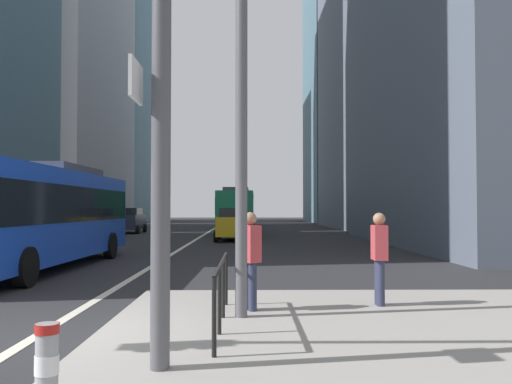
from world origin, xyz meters
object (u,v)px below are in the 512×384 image
city_bus_blue_oncoming (40,211)px  car_receding_near (233,224)px  car_oncoming_mid (130,220)px  pedestrian_walking (250,256)px  bollard_left (47,371)px  street_lamp_post (242,9)px  city_bus_red_distant (240,209)px  city_bus_red_receding (237,209)px  pedestrian_waiting (379,254)px

city_bus_blue_oncoming → car_receding_near: (5.64, 14.86, -0.85)m
car_oncoming_mid → pedestrian_walking: (9.21, -32.30, 0.12)m
car_receding_near → bollard_left: car_receding_near is taller
street_lamp_post → car_oncoming_mid: bearing=105.4°
bollard_left → city_bus_red_distant: bearing=89.3°
car_oncoming_mid → street_lamp_post: (9.07, -32.88, 4.29)m
city_bus_red_distant → pedestrian_walking: bearing=-88.8°
car_receding_near → street_lamp_post: (0.81, -23.00, 4.29)m
street_lamp_post → city_bus_red_distant: bearing=91.0°
city_bus_red_receding → car_oncoming_mid: bearing=174.8°
street_lamp_post → city_bus_blue_oncoming: bearing=128.4°
street_lamp_post → bollard_left: 6.68m
city_bus_red_distant → street_lamp_post: bearing=-89.0°
city_bus_red_distant → car_receding_near: bearing=-89.9°
city_bus_blue_oncoming → car_oncoming_mid: city_bus_blue_oncoming is taller
street_lamp_post → car_receding_near: bearing=92.0°
city_bus_red_distant → pedestrian_waiting: (3.39, -48.55, -0.74)m
city_bus_red_distant → car_receding_near: 26.59m
car_oncoming_mid → car_receding_near: bearing=-50.1°
pedestrian_waiting → pedestrian_walking: size_ratio=0.99×
car_oncoming_mid → car_receding_near: (8.26, -9.87, -0.00)m
car_oncoming_mid → pedestrian_walking: car_oncoming_mid is taller
city_bus_red_distant → car_receding_near: size_ratio=2.61×
city_bus_red_distant → street_lamp_post: size_ratio=1.41×
city_bus_red_distant → bollard_left: (-0.67, -54.14, -1.20)m
city_bus_red_distant → street_lamp_post: street_lamp_post is taller
city_bus_red_distant → city_bus_red_receding: bearing=-89.7°
bollard_left → pedestrian_walking: 5.41m
city_bus_red_receding → car_receding_near: city_bus_red_receding is taller
city_bus_blue_oncoming → street_lamp_post: (6.46, -8.15, 3.45)m
street_lamp_post → bollard_left: street_lamp_post is taller
city_bus_red_distant → pedestrian_waiting: 48.68m
street_lamp_post → pedestrian_walking: street_lamp_post is taller
city_bus_blue_oncoming → city_bus_red_distant: same height
bollard_left → pedestrian_waiting: pedestrian_waiting is taller
city_bus_red_receding → car_oncoming_mid: size_ratio=2.58×
city_bus_red_distant → pedestrian_walking: 49.02m
city_bus_red_distant → bollard_left: city_bus_red_distant is taller
city_bus_blue_oncoming → pedestrian_waiting: bearing=-38.3°
city_bus_red_distant → pedestrian_waiting: city_bus_red_distant is taller
car_receding_near → pedestrian_walking: bearing=-87.6°
city_bus_red_receding → pedestrian_waiting: (3.31, -31.09, -0.74)m
car_oncoming_mid → street_lamp_post: size_ratio=0.54×
city_bus_blue_oncoming → car_receding_near: bearing=69.2°
car_receding_near → street_lamp_post: bearing=-88.0°
city_bus_red_distant → car_oncoming_mid: size_ratio=2.60×
city_bus_blue_oncoming → city_bus_red_receding: (5.69, 23.97, -0.00)m
street_lamp_post → bollard_left: size_ratio=9.22×
city_bus_blue_oncoming → pedestrian_waiting: size_ratio=6.89×
city_bus_red_receding → car_receding_near: bearing=-90.3°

